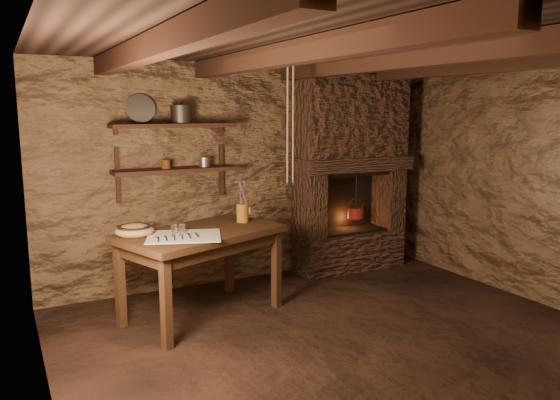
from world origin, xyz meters
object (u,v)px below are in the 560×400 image
work_table (202,271)px  red_pot (356,212)px  stoneware_jug (243,204)px  iron_stockpot (181,115)px  wooden_bowl (134,231)px

work_table → red_pot: red_pot is taller
stoneware_jug → iron_stockpot: iron_stockpot is taller
work_table → iron_stockpot: (0.08, 0.75, 1.41)m
stoneware_jug → work_table: bearing=-144.3°
wooden_bowl → red_pot: bearing=11.2°
iron_stockpot → wooden_bowl: bearing=-134.9°
stoneware_jug → red_pot: (1.67, 0.46, -0.30)m
work_table → stoneware_jug: 0.76m
wooden_bowl → red_pot: size_ratio=0.63×
work_table → stoneware_jug: size_ratio=3.94×
wooden_bowl → iron_stockpot: (0.66, 0.66, 0.99)m
stoneware_jug → iron_stockpot: (-0.41, 0.58, 0.85)m
work_table → wooden_bowl: wooden_bowl is taller
work_table → iron_stockpot: iron_stockpot is taller
iron_stockpot → red_pot: iron_stockpot is taller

